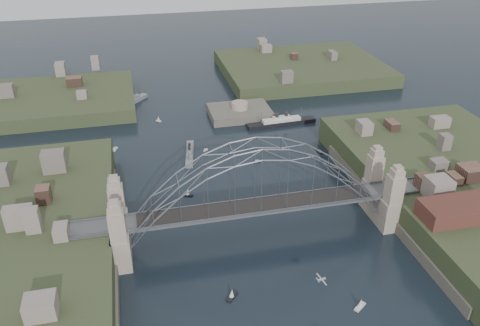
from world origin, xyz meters
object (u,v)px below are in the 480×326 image
at_px(wharf_shed, 464,209).
at_px(naval_cruiser_far, 131,102).
at_px(bridge, 258,191).
at_px(fort_island, 240,117).
at_px(naval_cruiser_near, 190,153).
at_px(ocean_liner, 281,122).

relative_size(wharf_shed, naval_cruiser_far, 1.32).
distance_m(wharf_shed, naval_cruiser_far, 126.62).
height_order(bridge, fort_island, bridge).
relative_size(bridge, fort_island, 3.82).
height_order(bridge, naval_cruiser_near, bridge).
xyz_separation_m(naval_cruiser_far, ocean_liner, (50.92, -31.61, 0.01)).
height_order(naval_cruiser_near, naval_cruiser_far, naval_cruiser_far).
xyz_separation_m(wharf_shed, ocean_liner, (-19.45, 73.26, -9.05)).
bearing_deg(naval_cruiser_near, fort_island, 49.83).
bearing_deg(ocean_liner, bridge, -112.50).
distance_m(wharf_shed, ocean_liner, 76.34).
bearing_deg(naval_cruiser_far, naval_cruiser_near, -70.89).
distance_m(fort_island, naval_cruiser_near, 34.24).
bearing_deg(ocean_liner, naval_cruiser_far, 148.17).
height_order(fort_island, ocean_liner, ocean_liner).
bearing_deg(wharf_shed, bridge, 162.35).
bearing_deg(ocean_liner, fort_island, 139.45).
bearing_deg(wharf_shed, fort_island, 110.85).
bearing_deg(fort_island, ocean_liner, -40.55).
xyz_separation_m(bridge, naval_cruiser_near, (-10.08, 43.85, -11.56)).
xyz_separation_m(bridge, fort_island, (12.00, 70.00, -12.66)).
xyz_separation_m(wharf_shed, naval_cruiser_near, (-54.08, 57.85, -9.23)).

